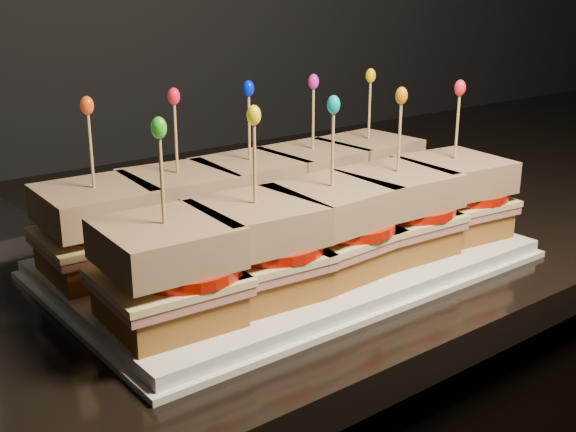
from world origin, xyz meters
TOP-DOWN VIEW (x-y plane):
  - granite_slab at (-0.61, 1.64)m, footprint 2.54×0.74m
  - platter at (-0.73, 1.47)m, footprint 0.45×0.28m
  - platter_rim at (-0.73, 1.47)m, footprint 0.47×0.29m
  - sandwich_0_bread_bot at (-0.90, 1.54)m, footprint 0.10×0.10m
  - sandwich_0_ham at (-0.90, 1.54)m, footprint 0.11×0.11m
  - sandwich_0_cheese at (-0.90, 1.54)m, footprint 0.11×0.11m
  - sandwich_0_tomato at (-0.89, 1.53)m, footprint 0.10×0.10m
  - sandwich_0_bread_top at (-0.90, 1.54)m, footprint 0.10×0.10m
  - sandwich_0_pick at (-0.90, 1.54)m, footprint 0.00×0.00m
  - sandwich_0_frill at (-0.90, 1.54)m, footprint 0.01×0.01m
  - sandwich_1_bread_bot at (-0.82, 1.54)m, footprint 0.10×0.10m
  - sandwich_1_ham at (-0.82, 1.54)m, footprint 0.11×0.11m
  - sandwich_1_cheese at (-0.82, 1.54)m, footprint 0.12×0.11m
  - sandwich_1_tomato at (-0.80, 1.53)m, footprint 0.10×0.10m
  - sandwich_1_bread_top at (-0.82, 1.54)m, footprint 0.11×0.11m
  - sandwich_1_pick at (-0.82, 1.54)m, footprint 0.00×0.00m
  - sandwich_1_frill at (-0.82, 1.54)m, footprint 0.01×0.01m
  - sandwich_2_bread_bot at (-0.73, 1.54)m, footprint 0.10×0.10m
  - sandwich_2_ham at (-0.73, 1.54)m, footprint 0.11×0.10m
  - sandwich_2_cheese at (-0.73, 1.54)m, footprint 0.11×0.10m
  - sandwich_2_tomato at (-0.72, 1.53)m, footprint 0.10×0.10m
  - sandwich_2_bread_top at (-0.73, 1.54)m, footprint 0.10×0.10m
  - sandwich_2_pick at (-0.73, 1.54)m, footprint 0.00×0.00m
  - sandwich_2_frill at (-0.73, 1.54)m, footprint 0.01×0.01m
  - sandwich_3_bread_bot at (-0.64, 1.54)m, footprint 0.10×0.10m
  - sandwich_3_ham at (-0.64, 1.54)m, footprint 0.11×0.10m
  - sandwich_3_cheese at (-0.64, 1.54)m, footprint 0.11×0.11m
  - sandwich_3_tomato at (-0.63, 1.53)m, footprint 0.10×0.10m
  - sandwich_3_bread_top at (-0.64, 1.54)m, footprint 0.10×0.10m
  - sandwich_3_pick at (-0.64, 1.54)m, footprint 0.00×0.00m
  - sandwich_3_frill at (-0.64, 1.54)m, footprint 0.01×0.01m
  - sandwich_4_bread_bot at (-0.56, 1.54)m, footprint 0.10×0.10m
  - sandwich_4_ham at (-0.56, 1.54)m, footprint 0.11×0.11m
  - sandwich_4_cheese at (-0.56, 1.54)m, footprint 0.11×0.11m
  - sandwich_4_tomato at (-0.54, 1.53)m, footprint 0.10×0.10m
  - sandwich_4_bread_top at (-0.56, 1.54)m, footprint 0.10×0.10m
  - sandwich_4_pick at (-0.56, 1.54)m, footprint 0.00×0.00m
  - sandwich_4_frill at (-0.56, 1.54)m, footprint 0.01×0.01m
  - sandwich_5_bread_bot at (-0.90, 1.41)m, footprint 0.10×0.10m
  - sandwich_5_ham at (-0.90, 1.41)m, footprint 0.11×0.11m
  - sandwich_5_cheese at (-0.90, 1.41)m, footprint 0.11×0.11m
  - sandwich_5_tomato at (-0.89, 1.40)m, footprint 0.10×0.10m
  - sandwich_5_bread_top at (-0.90, 1.41)m, footprint 0.10×0.10m
  - sandwich_5_pick at (-0.90, 1.41)m, footprint 0.00×0.00m
  - sandwich_5_frill at (-0.90, 1.41)m, footprint 0.01×0.01m
  - sandwich_6_bread_bot at (-0.82, 1.41)m, footprint 0.10×0.10m
  - sandwich_6_ham at (-0.82, 1.41)m, footprint 0.11×0.11m
  - sandwich_6_cheese at (-0.82, 1.41)m, footprint 0.11×0.11m
  - sandwich_6_tomato at (-0.80, 1.40)m, footprint 0.10×0.10m
  - sandwich_6_bread_top at (-0.82, 1.41)m, footprint 0.10×0.10m
  - sandwich_6_pick at (-0.82, 1.41)m, footprint 0.00×0.00m
  - sandwich_6_frill at (-0.82, 1.41)m, footprint 0.01×0.01m
  - sandwich_7_bread_bot at (-0.73, 1.41)m, footprint 0.10×0.10m
  - sandwich_7_ham at (-0.73, 1.41)m, footprint 0.11×0.11m
  - sandwich_7_cheese at (-0.73, 1.41)m, footprint 0.11×0.11m
  - sandwich_7_tomato at (-0.72, 1.40)m, footprint 0.10×0.10m
  - sandwich_7_bread_top at (-0.73, 1.41)m, footprint 0.10×0.10m
  - sandwich_7_pick at (-0.73, 1.41)m, footprint 0.00×0.00m
  - sandwich_7_frill at (-0.73, 1.41)m, footprint 0.01×0.01m
  - sandwich_8_bread_bot at (-0.64, 1.41)m, footprint 0.10×0.10m
  - sandwich_8_ham at (-0.64, 1.41)m, footprint 0.11×0.11m
  - sandwich_8_cheese at (-0.64, 1.41)m, footprint 0.11×0.11m
  - sandwich_8_tomato at (-0.63, 1.40)m, footprint 0.10×0.10m
  - sandwich_8_bread_top at (-0.64, 1.41)m, footprint 0.10×0.10m
  - sandwich_8_pick at (-0.64, 1.41)m, footprint 0.00×0.00m
  - sandwich_8_frill at (-0.64, 1.41)m, footprint 0.01×0.01m
  - sandwich_9_bread_bot at (-0.56, 1.41)m, footprint 0.11×0.11m
  - sandwich_9_ham at (-0.56, 1.41)m, footprint 0.12×0.11m
  - sandwich_9_cheese at (-0.56, 1.41)m, footprint 0.12×0.12m
  - sandwich_9_tomato at (-0.54, 1.40)m, footprint 0.10×0.10m
  - sandwich_9_bread_top at (-0.56, 1.41)m, footprint 0.11×0.11m
  - sandwich_9_pick at (-0.56, 1.41)m, footprint 0.00×0.00m
  - sandwich_9_frill at (-0.56, 1.41)m, footprint 0.01×0.01m

SIDE VIEW (x-z plane):
  - granite_slab at x=-0.61m, z-range 0.86..0.90m
  - platter_rim at x=-0.73m, z-range 0.90..0.90m
  - platter at x=-0.73m, z-range 0.90..0.92m
  - sandwich_0_bread_bot at x=-0.90m, z-range 0.92..0.94m
  - sandwich_1_bread_bot at x=-0.82m, z-range 0.92..0.94m
  - sandwich_2_bread_bot at x=-0.73m, z-range 0.92..0.94m
  - sandwich_3_bread_bot at x=-0.64m, z-range 0.92..0.94m
  - sandwich_4_bread_bot at x=-0.56m, z-range 0.92..0.94m
  - sandwich_5_bread_bot at x=-0.90m, z-range 0.92..0.94m
  - sandwich_6_bread_bot at x=-0.82m, z-range 0.92..0.94m
  - sandwich_7_bread_bot at x=-0.73m, z-range 0.92..0.94m
  - sandwich_8_bread_bot at x=-0.64m, z-range 0.92..0.94m
  - sandwich_9_bread_bot at x=-0.56m, z-range 0.92..0.94m
  - sandwich_0_ham at x=-0.90m, z-range 0.94..0.95m
  - sandwich_1_ham at x=-0.82m, z-range 0.94..0.95m
  - sandwich_2_ham at x=-0.73m, z-range 0.94..0.95m
  - sandwich_3_ham at x=-0.64m, z-range 0.94..0.95m
  - sandwich_4_ham at x=-0.56m, z-range 0.94..0.95m
  - sandwich_5_ham at x=-0.90m, z-range 0.94..0.95m
  - sandwich_6_ham at x=-0.82m, z-range 0.94..0.95m
  - sandwich_7_ham at x=-0.73m, z-range 0.94..0.95m
  - sandwich_8_ham at x=-0.64m, z-range 0.94..0.95m
  - sandwich_9_ham at x=-0.56m, z-range 0.94..0.95m
  - sandwich_0_cheese at x=-0.90m, z-range 0.95..0.96m
  - sandwich_1_cheese at x=-0.82m, z-range 0.95..0.96m
  - sandwich_2_cheese at x=-0.73m, z-range 0.95..0.96m
  - sandwich_3_cheese at x=-0.64m, z-range 0.95..0.96m
  - sandwich_4_cheese at x=-0.56m, z-range 0.95..0.96m
  - sandwich_5_cheese at x=-0.90m, z-range 0.95..0.96m
  - sandwich_6_cheese at x=-0.82m, z-range 0.95..0.96m
  - sandwich_7_cheese at x=-0.73m, z-range 0.95..0.96m
  - sandwich_8_cheese at x=-0.64m, z-range 0.95..0.96m
  - sandwich_9_cheese at x=-0.56m, z-range 0.95..0.96m
  - sandwich_0_tomato at x=-0.89m, z-range 0.96..0.96m
  - sandwich_1_tomato at x=-0.80m, z-range 0.96..0.96m
  - sandwich_2_tomato at x=-0.72m, z-range 0.96..0.96m
  - sandwich_3_tomato at x=-0.63m, z-range 0.96..0.96m
  - sandwich_4_tomato at x=-0.54m, z-range 0.96..0.96m
  - sandwich_5_tomato at x=-0.89m, z-range 0.96..0.96m
  - sandwich_6_tomato at x=-0.80m, z-range 0.96..0.96m
  - sandwich_7_tomato at x=-0.72m, z-range 0.96..0.96m
  - sandwich_8_tomato at x=-0.63m, z-range 0.96..0.96m
  - sandwich_9_tomato at x=-0.54m, z-range 0.96..0.96m
  - sandwich_0_bread_top at x=-0.90m, z-range 0.96..1.00m
  - sandwich_1_bread_top at x=-0.82m, z-range 0.96..1.00m
  - sandwich_2_bread_top at x=-0.73m, z-range 0.96..1.00m
  - sandwich_3_bread_top at x=-0.64m, z-range 0.96..1.00m
  - sandwich_4_bread_top at x=-0.56m, z-range 0.96..1.00m
  - sandwich_5_bread_top at x=-0.90m, z-range 0.96..1.00m
  - sandwich_6_bread_top at x=-0.82m, z-range 0.96..1.00m
  - sandwich_7_bread_top at x=-0.73m, z-range 0.96..1.00m
  - sandwich_8_bread_top at x=-0.64m, z-range 0.96..1.00m
  - sandwich_9_bread_top at x=-0.56m, z-range 0.96..1.00m
  - sandwich_0_pick at x=-0.90m, z-range 0.98..1.07m
  - sandwich_1_pick at x=-0.82m, z-range 0.98..1.07m
  - sandwich_2_pick at x=-0.73m, z-range 0.98..1.07m
  - sandwich_3_pick at x=-0.64m, z-range 0.98..1.07m
  - sandwich_4_pick at x=-0.56m, z-range 0.98..1.07m
  - sandwich_5_pick at x=-0.90m, z-range 0.98..1.07m
  - sandwich_6_pick at x=-0.82m, z-range 0.98..1.07m
  - sandwich_7_pick at x=-0.73m, z-range 0.98..1.07m
  - sandwich_8_pick at x=-0.64m, z-range 0.98..1.07m
  - sandwich_9_pick at x=-0.56m, z-range 0.98..1.07m
  - sandwich_0_frill at x=-0.90m, z-range 1.06..1.08m
  - sandwich_1_frill at x=-0.82m, z-range 1.06..1.08m
  - sandwich_2_frill at x=-0.73m, z-range 1.06..1.08m
  - sandwich_3_frill at x=-0.64m, z-range 1.06..1.08m
  - sandwich_4_frill at x=-0.56m, z-range 1.06..1.08m
  - sandwich_5_frill at x=-0.90m, z-range 1.06..1.08m
  - sandwich_6_frill at x=-0.82m, z-range 1.06..1.08m
  - sandwich_7_frill at x=-0.73m, z-range 1.06..1.08m
  - sandwich_8_frill at x=-0.64m, z-range 1.06..1.08m
  - sandwich_9_frill at x=-0.56m, z-range 1.06..1.08m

